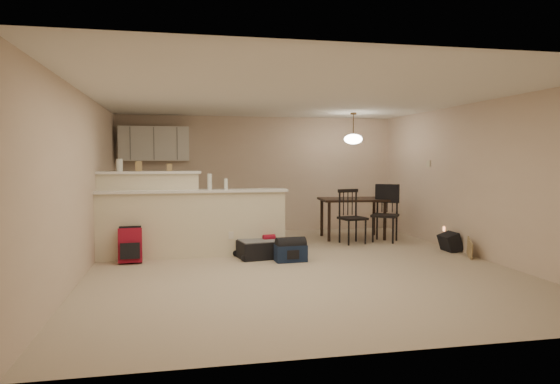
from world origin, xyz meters
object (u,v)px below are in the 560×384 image
object	(u,v)px
dining_chair_near	(353,217)
suitcase	(264,249)
dining_table	(353,203)
pendant_lamp	(353,139)
dining_chair_far	(385,214)
navy_duffel	(291,253)
red_backpack	(130,246)
black_daypack	(450,242)

from	to	relation	value
dining_chair_near	suitcase	world-z (taller)	dining_chair_near
dining_table	pendant_lamp	xyz separation A→B (m)	(0.00, 0.00, 1.29)
pendant_lamp	dining_chair_far	bearing A→B (deg)	-48.42
suitcase	navy_duffel	bearing A→B (deg)	-58.62
dining_chair_far	red_backpack	size ratio (longest dim) A/B	2.04
dining_table	black_daypack	size ratio (longest dim) A/B	3.87
dining_table	pendant_lamp	bearing A→B (deg)	0.00
suitcase	dining_chair_near	bearing A→B (deg)	17.57
suitcase	red_backpack	xyz separation A→B (m)	(-2.07, 0.00, 0.13)
dining_table	black_daypack	xyz separation A→B (m)	(1.16, -1.70, -0.55)
red_backpack	navy_duffel	xyz separation A→B (m)	(2.43, -0.40, -0.13)
suitcase	black_daypack	world-z (taller)	black_daypack
dining_chair_far	dining_table	bearing A→B (deg)	166.75
dining_chair_near	suitcase	size ratio (longest dim) A/B	1.25
red_backpack	dining_chair_far	bearing A→B (deg)	9.37
black_daypack	dining_table	bearing A→B (deg)	33.44
red_backpack	black_daypack	size ratio (longest dim) A/B	1.51
navy_duffel	black_daypack	world-z (taller)	black_daypack
pendant_lamp	dining_chair_near	xyz separation A→B (m)	(-0.22, -0.61, -1.48)
navy_duffel	dining_chair_far	bearing A→B (deg)	30.18
pendant_lamp	black_daypack	world-z (taller)	pendant_lamp
dining_table	red_backpack	size ratio (longest dim) A/B	2.55
dining_table	navy_duffel	distance (m)	2.68
pendant_lamp	black_daypack	size ratio (longest dim) A/B	1.78
red_backpack	navy_duffel	world-z (taller)	red_backpack
dining_table	suitcase	xyz separation A→B (m)	(-2.07, -1.58, -0.57)
pendant_lamp	navy_duffel	world-z (taller)	pendant_lamp
suitcase	black_daypack	size ratio (longest dim) A/B	2.34
dining_chair_far	navy_duffel	world-z (taller)	dining_chair_far
dining_table	red_backpack	bearing A→B (deg)	-154.72
suitcase	red_backpack	bearing A→B (deg)	170.03
dining_chair_far	navy_duffel	bearing A→B (deg)	-111.17
red_backpack	navy_duffel	distance (m)	2.47
dining_chair_far	suitcase	world-z (taller)	dining_chair_far
dining_table	dining_chair_far	size ratio (longest dim) A/B	1.25
dining_table	black_daypack	world-z (taller)	dining_table
dining_chair_far	navy_duffel	xyz separation A→B (m)	(-2.19, -1.45, -0.41)
dining_chair_near	navy_duffel	distance (m)	2.07
pendant_lamp	navy_duffel	size ratio (longest dim) A/B	1.29
red_backpack	black_daypack	distance (m)	5.31
dining_table	black_daypack	distance (m)	2.13
dining_chair_near	dining_chair_far	world-z (taller)	dining_chair_far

